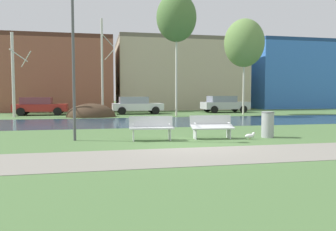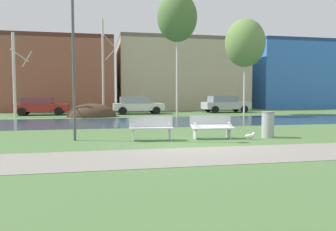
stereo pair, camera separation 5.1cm
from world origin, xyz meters
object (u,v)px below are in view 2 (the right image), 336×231
streetlamp (73,33)px  parked_van_nearest_red (41,106)px  bench_right (212,126)px  trash_bin (268,124)px  parked_hatch_third_silver (225,104)px  seagull (250,136)px  bench_left (151,127)px  parked_sedan_second_white (137,105)px

streetlamp → parked_van_nearest_red: (-3.78, 15.49, -3.07)m
bench_right → trash_bin: (2.23, -0.13, 0.05)m
parked_hatch_third_silver → streetlamp: bearing=-126.9°
parked_hatch_third_silver → seagull: bearing=-108.5°
seagull → bench_right: bearing=161.3°
bench_right → trash_bin: size_ratio=1.63×
bench_right → parked_van_nearest_red: (-8.80, 16.00, 0.28)m
bench_left → parked_sedan_second_white: (1.22, 15.94, 0.29)m
bench_left → trash_bin: bearing=-1.6°
parked_van_nearest_red → seagull: bearing=-58.4°
parked_sedan_second_white → parked_hatch_third_silver: size_ratio=1.00×
bench_left → bench_right: size_ratio=1.00×
trash_bin → parked_sedan_second_white: (-3.31, 16.07, 0.25)m
bench_right → parked_sedan_second_white: 15.98m
seagull → streetlamp: bearing=171.4°
streetlamp → parked_van_nearest_red: streetlamp is taller
seagull → bench_left: bearing=172.9°
trash_bin → streetlamp: streetlamp is taller
trash_bin → streetlamp: size_ratio=0.17×
parked_sedan_second_white → trash_bin: bearing=-78.4°
trash_bin → seagull: (-0.88, -0.33, -0.39)m
seagull → parked_sedan_second_white: parked_sedan_second_white is taller
streetlamp → parked_van_nearest_red: size_ratio=1.41×
seagull → parked_hatch_third_silver: (5.70, 17.06, 0.66)m
bench_left → parked_hatch_third_silver: bearing=60.6°
bench_right → parked_hatch_third_silver: size_ratio=0.38×
parked_van_nearest_red → parked_sedan_second_white: bearing=-0.5°
trash_bin → streetlamp: bearing=175.0°
bench_left → parked_van_nearest_red: (-6.50, 16.00, 0.28)m
bench_right → parked_van_nearest_red: parked_van_nearest_red is taller
parked_sedan_second_white → streetlamp: bearing=-104.3°
bench_right → seagull: 1.46m
bench_left → streetlamp: streetlamp is taller
bench_left → seagull: size_ratio=3.75×
bench_left → parked_van_nearest_red: parked_van_nearest_red is taller
parked_van_nearest_red → streetlamp: bearing=-76.3°
seagull → parked_sedan_second_white: 16.58m
bench_left → parked_hatch_third_silver: 19.06m
bench_right → parked_sedan_second_white: parked_sedan_second_white is taller
bench_right → seagull: bench_right is taller
streetlamp → parked_hatch_third_silver: 20.35m
parked_hatch_third_silver → trash_bin: bearing=-106.1°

